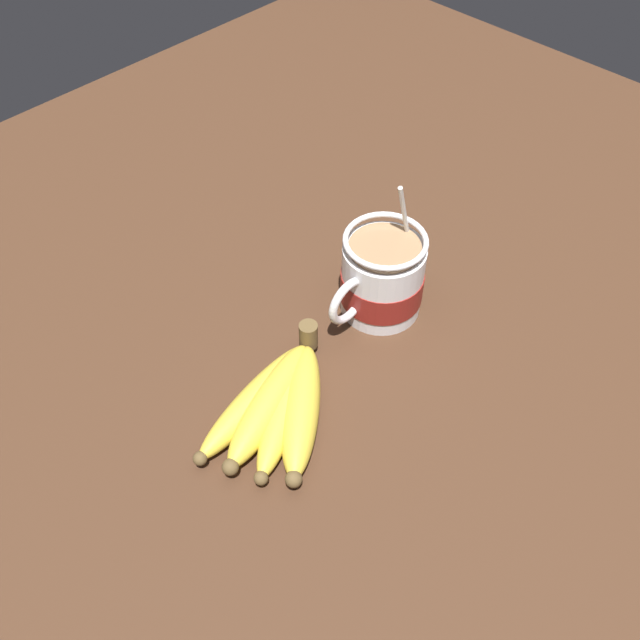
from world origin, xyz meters
The scene contains 3 objects.
table centered at (0.00, 0.00, 1.72)cm, with size 137.41×137.41×3.43cm.
coffee_mug centered at (-3.10, -3.74, 7.95)cm, with size 14.29×9.17×15.91cm.
banana_bunch centered at (14.95, -1.20, 5.12)cm, with size 18.76×13.35×4.09cm.
Camera 1 is at (41.03, 29.82, 62.73)cm, focal length 40.00 mm.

